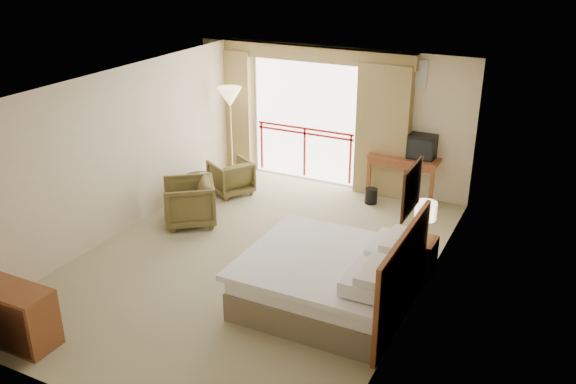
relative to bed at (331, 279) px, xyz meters
The scene contains 29 objects.
floor 1.66m from the bed, 158.15° to the left, with size 7.00×7.00×0.00m, color gray.
ceiling 2.83m from the bed, 158.15° to the left, with size 7.00×7.00×0.00m, color white.
wall_back 4.47m from the bed, 110.05° to the left, with size 5.00×5.00×0.00m, color beige.
wall_front 3.41m from the bed, 117.29° to the right, with size 5.00×5.00×0.00m, color beige.
wall_left 4.16m from the bed, behind, with size 7.00×7.00×0.00m, color beige.
wall_right 1.52m from the bed, 30.87° to the left, with size 7.00×7.00×0.00m, color beige.
balcony_door 4.75m from the bed, 119.37° to the left, with size 2.40×2.40×0.00m, color white.
balcony_railing 4.68m from the bed, 119.49° to the left, with size 2.09×0.03×1.02m.
curtain_left 5.65m from the bed, 134.97° to the left, with size 1.00×0.26×2.50m, color olive.
curtain_right 4.10m from the bed, 99.29° to the left, with size 1.00×0.26×2.50m, color olive.
valance 5.08m from the bed, 119.98° to the left, with size 4.40×0.22×0.28m, color olive.
hvac_vent 4.53m from the bed, 92.76° to the left, with size 0.50×0.04×0.50m, color silver.
bed is the anchor object (origin of this frame).
headboard 1.00m from the bed, ahead, with size 0.06×2.10×1.30m, color brown.
framed_art 1.77m from the bed, ahead, with size 0.04×0.72×0.60m.
nightstand 1.56m from the bed, 56.15° to the left, with size 0.39×0.47×0.56m, color brown.
table_lamp 1.71m from the bed, 57.14° to the left, with size 0.31×0.31×0.55m.
phone 1.42m from the bed, 54.43° to the left, with size 0.19×0.15×0.08m, color black.
desk 4.02m from the bed, 92.66° to the left, with size 1.30×0.63×0.85m.
tv 4.00m from the bed, 88.34° to the left, with size 0.49×0.39×0.44m.
coffee_maker 4.03m from the bed, 97.73° to the left, with size 0.12×0.12×0.25m, color black.
cup 3.95m from the bed, 95.65° to the left, with size 0.07×0.07×0.10m, color white.
wastebasket 3.49m from the bed, 100.47° to the left, with size 0.23×0.23×0.29m, color black.
armchair_far 4.21m from the bed, 140.03° to the left, with size 0.71×0.73×0.66m, color #4D4321.
armchair_near 3.40m from the bed, 158.75° to the left, with size 0.83×0.86×0.78m, color #4D4321.
side_table 4.03m from the bed, 149.92° to the left, with size 0.49×0.49×0.54m.
book 4.03m from the bed, 149.92° to the left, with size 0.17×0.22×0.02m, color white.
floor_lamp 5.10m from the bed, 136.81° to the left, with size 0.48×0.48×1.88m.
dresser 4.00m from the bed, 141.44° to the right, with size 1.12×0.48×0.75m.
Camera 1 is at (4.12, -7.14, 4.57)m, focal length 38.00 mm.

